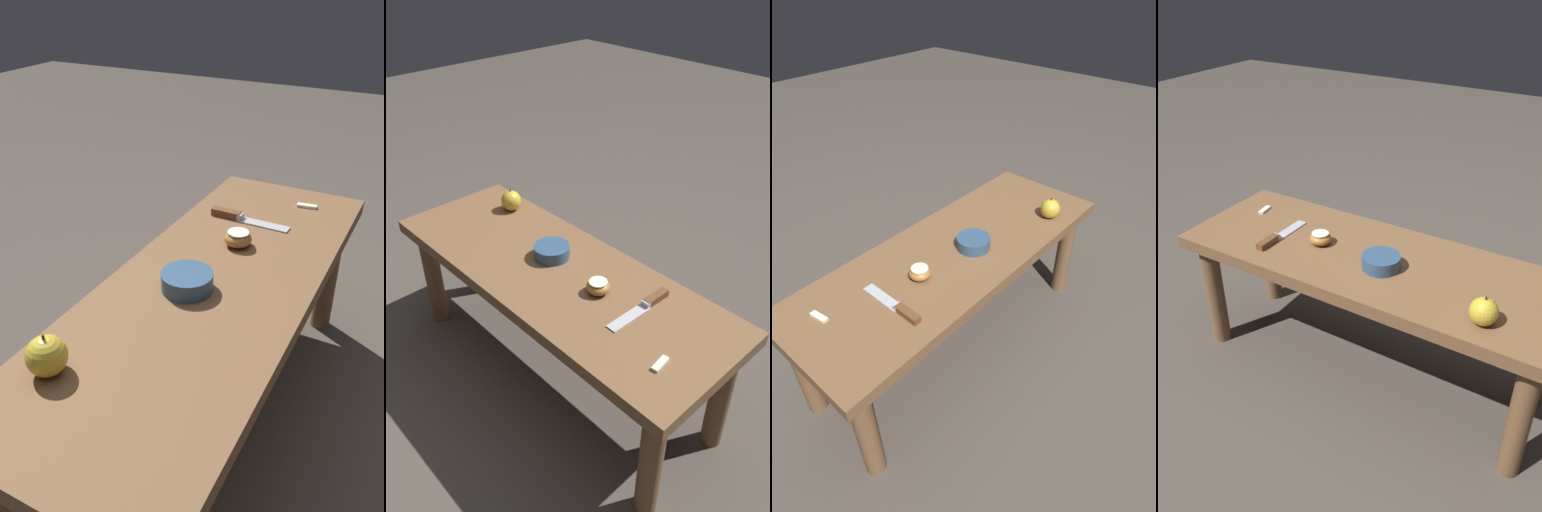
# 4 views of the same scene
# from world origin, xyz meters

# --- Properties ---
(ground_plane) EXTENTS (8.00, 8.00, 0.00)m
(ground_plane) POSITION_xyz_m (0.00, 0.00, 0.00)
(ground_plane) COLOR #4C443D
(wooden_bench) EXTENTS (1.16, 0.42, 0.43)m
(wooden_bench) POSITION_xyz_m (0.00, 0.00, 0.36)
(wooden_bench) COLOR brown
(wooden_bench) RESTS_ON ground_plane
(knife) EXTENTS (0.03, 0.22, 0.02)m
(knife) POSITION_xyz_m (-0.30, -0.07, 0.44)
(knife) COLOR #B7BABF
(knife) RESTS_ON wooden_bench
(apple_whole) EXTENTS (0.07, 0.07, 0.08)m
(apple_whole) POSITION_xyz_m (0.38, -0.13, 0.47)
(apple_whole) COLOR gold
(apple_whole) RESTS_ON wooden_bench
(apple_cut) EXTENTS (0.07, 0.07, 0.04)m
(apple_cut) POSITION_xyz_m (-0.17, -0.01, 0.45)
(apple_cut) COLOR #B27233
(apple_cut) RESTS_ON wooden_bench
(apple_slice_near_knife) EXTENTS (0.02, 0.06, 0.01)m
(apple_slice_near_knife) POSITION_xyz_m (-0.46, 0.07, 0.43)
(apple_slice_near_knife) COLOR white
(apple_slice_near_knife) RESTS_ON wooden_bench
(bowl) EXTENTS (0.11, 0.11, 0.04)m
(bowl) POSITION_xyz_m (0.05, -0.04, 0.45)
(bowl) COLOR #335175
(bowl) RESTS_ON wooden_bench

